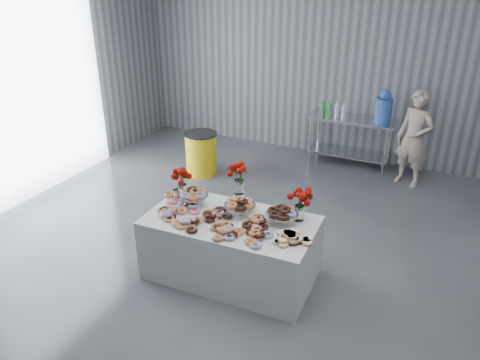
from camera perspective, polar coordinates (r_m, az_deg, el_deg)
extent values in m
plane|color=#3B3E43|center=(5.37, -0.46, -13.70)|extent=(9.00, 9.00, 0.00)
cube|color=gray|center=(8.55, 13.52, 15.39)|extent=(8.00, 0.04, 4.00)
cube|color=white|center=(7.72, -24.37, 9.00)|extent=(0.05, 3.00, 3.00)
cube|color=white|center=(5.44, -1.12, -8.27)|extent=(1.94, 1.08, 0.75)
cube|color=silver|center=(8.39, 13.51, 7.29)|extent=(1.50, 0.60, 0.04)
cube|color=silver|center=(8.60, 13.09, 3.30)|extent=(1.40, 0.55, 0.03)
cylinder|color=silver|center=(8.46, 8.52, 4.63)|extent=(0.04, 0.04, 0.86)
cylinder|color=silver|center=(8.20, 17.18, 3.07)|extent=(0.04, 0.04, 0.86)
cylinder|color=silver|center=(8.91, 9.53, 5.64)|extent=(0.04, 0.04, 0.86)
cylinder|color=silver|center=(8.66, 17.77, 4.18)|extent=(0.04, 0.04, 0.86)
cylinder|color=silver|center=(5.55, -5.70, -2.44)|extent=(0.06, 0.06, 0.12)
cylinder|color=silver|center=(5.52, -5.73, -1.84)|extent=(0.36, 0.36, 0.01)
cylinder|color=silver|center=(5.31, 0.00, -3.66)|extent=(0.06, 0.06, 0.12)
cylinder|color=silver|center=(5.28, 0.00, -3.04)|extent=(0.36, 0.36, 0.01)
cylinder|color=silver|center=(5.16, 5.12, -4.72)|extent=(0.06, 0.06, 0.12)
cylinder|color=silver|center=(5.12, 5.15, -4.09)|extent=(0.36, 0.36, 0.01)
cylinder|color=white|center=(5.70, -6.99, -1.36)|extent=(0.11, 0.11, 0.18)
cylinder|color=#1E5919|center=(5.64, -7.06, -0.18)|extent=(0.04, 0.04, 0.18)
cylinder|color=white|center=(5.23, 7.23, -3.99)|extent=(0.11, 0.11, 0.18)
cylinder|color=#1E5919|center=(5.17, 7.30, -2.73)|extent=(0.04, 0.04, 0.18)
cylinder|color=silver|center=(5.50, -0.12, -2.39)|extent=(0.14, 0.14, 0.15)
cylinder|color=white|center=(5.42, -0.12, -0.85)|extent=(0.11, 0.11, 0.18)
cylinder|color=#1E5919|center=(5.37, -0.13, 0.40)|extent=(0.04, 0.04, 0.18)
cylinder|color=#4174DD|center=(8.24, 17.06, 8.16)|extent=(0.28, 0.28, 0.40)
sphere|color=#4174DD|center=(8.17, 17.29, 9.87)|extent=(0.20, 0.20, 0.20)
imported|color=#CC8C93|center=(7.99, 20.45, 4.75)|extent=(0.67, 0.55, 1.57)
cylinder|color=yellow|center=(8.06, -4.76, 3.18)|extent=(0.53, 0.53, 0.71)
cylinder|color=black|center=(7.93, -4.85, 5.62)|extent=(0.57, 0.57, 0.02)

